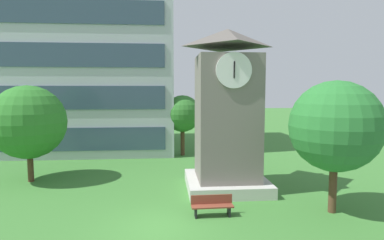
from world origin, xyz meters
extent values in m
plane|color=#3D7A33|center=(0.00, 0.00, 0.00)|extent=(160.00, 160.00, 0.00)
cube|color=#B7BCC6|center=(-7.57, 18.65, 9.60)|extent=(17.10, 11.58, 19.20)
cube|color=#384C60|center=(-7.57, 12.81, 1.60)|extent=(15.73, 0.10, 1.80)
cube|color=#384C60|center=(-7.57, 12.81, 4.80)|extent=(15.73, 0.10, 1.80)
cube|color=#384C60|center=(-7.57, 12.81, 8.00)|extent=(15.73, 0.10, 1.80)
cube|color=#384C60|center=(-7.57, 12.81, 11.20)|extent=(15.73, 0.10, 1.80)
cube|color=slate|center=(3.61, 4.73, 3.61)|extent=(3.19, 3.19, 7.21)
cube|color=beige|center=(3.61, 4.73, 0.30)|extent=(4.30, 4.30, 0.60)
pyramid|color=#5D5751|center=(3.61, 4.73, 8.14)|extent=(3.50, 3.50, 0.92)
cylinder|color=white|center=(3.61, 3.07, 6.35)|extent=(1.75, 0.12, 1.75)
cylinder|color=white|center=(5.26, 4.73, 6.35)|extent=(0.12, 1.75, 1.75)
cube|color=black|center=(3.61, 3.00, 6.51)|extent=(0.06, 0.08, 0.53)
cube|color=black|center=(3.61, 2.99, 6.35)|extent=(0.06, 0.04, 0.79)
cube|color=brown|center=(2.27, 0.86, 0.45)|extent=(1.81, 0.52, 0.06)
cube|color=brown|center=(2.27, 1.08, 0.68)|extent=(1.80, 0.09, 0.40)
cube|color=black|center=(1.55, 0.85, 0.23)|extent=(0.09, 0.43, 0.45)
cube|color=black|center=(2.99, 0.88, 0.23)|extent=(0.09, 0.43, 0.45)
cylinder|color=#513823|center=(1.71, 13.95, 1.20)|extent=(0.34, 0.34, 2.41)
sphere|color=#30732B|center=(1.71, 13.95, 3.46)|extent=(3.01, 3.01, 3.01)
cylinder|color=#513823|center=(-7.65, 7.02, 1.02)|extent=(0.33, 0.33, 2.03)
sphere|color=#2D7928|center=(-7.65, 7.02, 3.53)|extent=(4.28, 4.28, 4.28)
cylinder|color=#513823|center=(7.63, 0.91, 1.23)|extent=(0.34, 0.34, 2.46)
sphere|color=#2B7932|center=(7.63, 0.91, 3.84)|extent=(3.96, 3.96, 3.96)
camera|label=1|loc=(0.29, -12.41, 5.42)|focal=30.26mm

